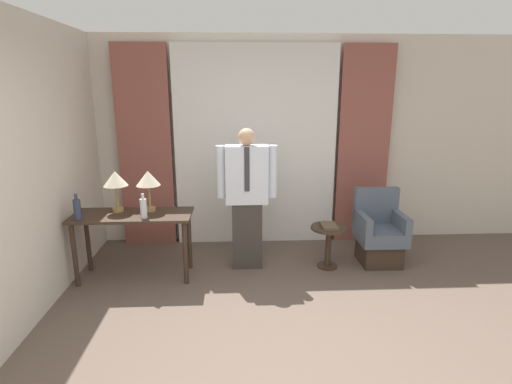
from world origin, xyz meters
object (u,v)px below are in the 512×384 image
(bottle_by_lamp, at_px, (77,209))
(armchair, at_px, (379,235))
(bottle_near_edge, at_px, (143,208))
(book, at_px, (329,226))
(table_lamp_right, at_px, (148,180))
(side_table, at_px, (328,240))
(desk, at_px, (133,224))
(person, at_px, (247,195))
(table_lamp_left, at_px, (116,180))

(bottle_by_lamp, relative_size, armchair, 0.32)
(bottle_near_edge, height_order, book, bottle_near_edge)
(table_lamp_right, bearing_deg, side_table, 1.06)
(desk, distance_m, person, 1.28)
(desk, distance_m, table_lamp_right, 0.51)
(desk, height_order, armchair, armchair)
(armchair, bearing_deg, table_lamp_left, -176.99)
(armchair, bearing_deg, side_table, -169.32)
(bottle_by_lamp, bearing_deg, table_lamp_right, 22.24)
(side_table, bearing_deg, table_lamp_right, -178.94)
(table_lamp_left, bearing_deg, armchair, 3.01)
(table_lamp_left, xyz_separation_m, book, (2.35, 0.03, -0.57))
(table_lamp_right, xyz_separation_m, book, (2.01, 0.03, -0.57))
(bottle_near_edge, relative_size, bottle_by_lamp, 0.94)
(desk, height_order, bottle_near_edge, bottle_near_edge)
(person, relative_size, armchair, 1.85)
(bottle_near_edge, bearing_deg, book, 7.52)
(bottle_near_edge, bearing_deg, table_lamp_left, 144.35)
(bottle_near_edge, xyz_separation_m, person, (1.08, 0.34, 0.03))
(person, bearing_deg, table_lamp_left, -175.71)
(desk, bearing_deg, side_table, 3.68)
(table_lamp_left, relative_size, table_lamp_right, 1.00)
(table_lamp_right, distance_m, book, 2.09)
(table_lamp_left, xyz_separation_m, table_lamp_right, (0.35, 0.00, 0.00))
(armchair, xyz_separation_m, side_table, (-0.64, -0.12, 0.00))
(bottle_by_lamp, distance_m, book, 2.72)
(table_lamp_right, relative_size, side_table, 0.90)
(side_table, bearing_deg, person, 175.81)
(table_lamp_left, xyz_separation_m, armchair, (3.00, 0.16, -0.74))
(table_lamp_right, bearing_deg, desk, -149.20)
(table_lamp_left, distance_m, book, 2.42)
(table_lamp_right, relative_size, bottle_by_lamp, 1.62)
(bottle_by_lamp, distance_m, person, 1.78)
(table_lamp_left, height_order, bottle_by_lamp, table_lamp_left)
(table_lamp_right, bearing_deg, book, 0.79)
(person, relative_size, side_table, 3.25)
(bottle_by_lamp, xyz_separation_m, person, (1.74, 0.38, 0.03))
(table_lamp_left, distance_m, side_table, 2.47)
(table_lamp_right, relative_size, person, 0.28)
(bottle_by_lamp, distance_m, armchair, 3.39)
(armchair, relative_size, side_table, 1.76)
(bottle_near_edge, bearing_deg, side_table, 7.76)
(table_lamp_right, xyz_separation_m, bottle_by_lamp, (-0.67, -0.28, -0.24))
(book, bearing_deg, table_lamp_right, -179.21)
(person, bearing_deg, bottle_by_lamp, -167.64)
(bottle_near_edge, relative_size, side_table, 0.52)
(table_lamp_left, relative_size, bottle_by_lamp, 1.62)
(bottle_by_lamp, bearing_deg, side_table, 6.64)
(table_lamp_left, distance_m, bottle_near_edge, 0.48)
(bottle_near_edge, xyz_separation_m, book, (2.02, 0.27, -0.33))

